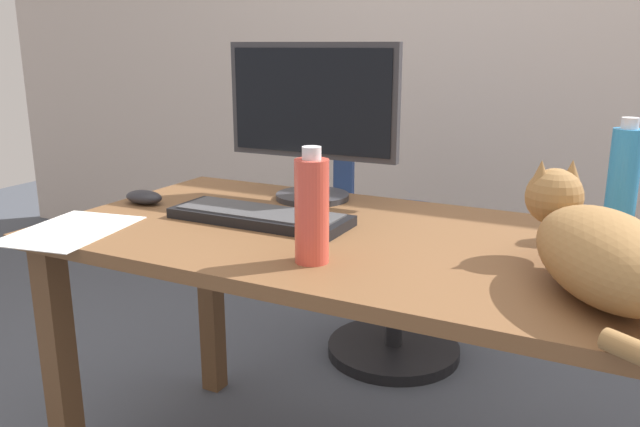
{
  "coord_description": "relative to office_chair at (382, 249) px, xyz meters",
  "views": [
    {
      "loc": [
        0.51,
        -1.25,
        1.11
      ],
      "look_at": [
        -0.09,
        -0.08,
        0.76
      ],
      "focal_mm": 35.85,
      "sensor_mm": 36.0,
      "label": 1
    }
  ],
  "objects": [
    {
      "name": "desk",
      "position": [
        0.28,
        -0.77,
        0.2
      ],
      "size": [
        1.47,
        0.72,
        0.7
      ],
      "color": "brown",
      "rests_on": "ground_plane"
    },
    {
      "name": "office_chair",
      "position": [
        0.0,
        0.0,
        0.0
      ],
      "size": [
        0.51,
        0.49,
        0.94
      ],
      "color": "black",
      "rests_on": "ground_plane"
    },
    {
      "name": "monitor",
      "position": [
        -0.0,
        -0.53,
        0.52
      ],
      "size": [
        0.48,
        0.2,
        0.42
      ],
      "color": "#333338",
      "rests_on": "desk"
    },
    {
      "name": "keyboard",
      "position": [
        -0.01,
        -0.78,
        0.31
      ],
      "size": [
        0.44,
        0.15,
        0.03
      ],
      "color": "black",
      "rests_on": "desk"
    },
    {
      "name": "cat",
      "position": [
        0.74,
        -0.91,
        0.38
      ],
      "size": [
        0.35,
        0.54,
        0.2
      ],
      "color": "olive",
      "rests_on": "desk"
    },
    {
      "name": "computer_mouse",
      "position": [
        -0.38,
        -0.77,
        0.31
      ],
      "size": [
        0.11,
        0.06,
        0.04
      ],
      "primitive_type": "ellipsoid",
      "color": "#232328",
      "rests_on": "desk"
    },
    {
      "name": "paper_sheet",
      "position": [
        -0.35,
        -1.04,
        0.3
      ],
      "size": [
        0.26,
        0.33,
        0.0
      ],
      "primitive_type": "cube",
      "rotation": [
        0.0,
        0.0,
        0.17
      ],
      "color": "white",
      "rests_on": "desk"
    },
    {
      "name": "water_bottle",
      "position": [
        0.75,
        -0.51,
        0.42
      ],
      "size": [
        0.07,
        0.07,
        0.26
      ],
      "color": "#2D8CD1",
      "rests_on": "desk"
    },
    {
      "name": "spray_bottle",
      "position": [
        0.24,
        -0.98,
        0.4
      ],
      "size": [
        0.07,
        0.07,
        0.23
      ],
      "color": "#D84C3D",
      "rests_on": "desk"
    }
  ]
}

